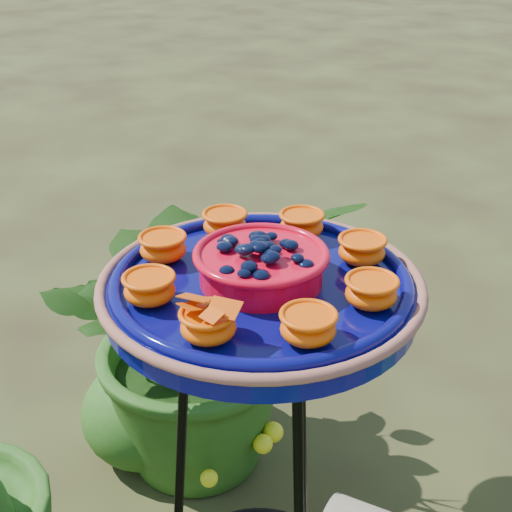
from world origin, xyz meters
TOP-DOWN VIEW (x-y plane):
  - tripod_stand at (-0.04, 0.04)m, footprint 0.32×0.34m
  - feeder_dish at (-0.04, 0.04)m, footprint 0.45×0.45m
  - shrub_back_left at (-0.51, 0.50)m, footprint 0.96×0.97m

SIDE VIEW (x-z plane):
  - shrub_back_left at x=-0.51m, z-range 0.00..0.82m
  - tripod_stand at x=-0.04m, z-range 0.09..0.94m
  - feeder_dish at x=-0.04m, z-range 0.84..0.94m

